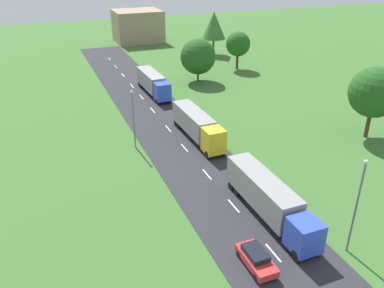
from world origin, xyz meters
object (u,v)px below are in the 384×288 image
object	(u,v)px
lamppost_second	(133,116)
tree_pine	(214,25)
truck_second	(197,125)
tree_birch	(375,92)
truck_third	(153,82)
distant_building	(138,26)
tree_oak	(198,57)
truck_lead	(269,198)
lamppost_lead	(357,203)
tree_maple	(238,44)
car_second	(256,258)

from	to	relation	value
lamppost_second	tree_pine	distance (m)	51.43
truck_second	tree_birch	xyz separation A→B (m)	(21.83, -7.77, 4.26)
tree_pine	truck_third	bearing A→B (deg)	-134.35
truck_third	distant_building	size ratio (longest dim) A/B	0.95
truck_second	tree_oak	xyz separation A→B (m)	(10.12, 24.11, 2.70)
truck_lead	tree_oak	bearing A→B (deg)	76.20
lamppost_lead	tree_maple	distance (m)	56.96
truck_second	tree_oak	world-z (taller)	tree_oak
tree_maple	lamppost_lead	bearing A→B (deg)	-108.14
tree_maple	distant_building	world-z (taller)	distant_building
tree_oak	tree_pine	distance (m)	21.81
truck_second	distant_building	bearing A→B (deg)	82.06
tree_oak	distant_building	world-z (taller)	distant_building
tree_pine	truck_second	bearing A→B (deg)	-117.16
car_second	tree_birch	xyz separation A→B (m)	(26.55, 15.99, 5.56)
distant_building	lamppost_lead	bearing A→B (deg)	-93.49
distant_building	car_second	bearing A→B (deg)	-98.83
tree_birch	tree_pine	xyz separation A→B (m)	(-0.06, 50.21, 0.53)
tree_oak	tree_pine	bearing A→B (deg)	57.55
lamppost_second	distant_building	size ratio (longest dim) A/B	0.63
car_second	lamppost_lead	distance (m)	9.26
car_second	tree_pine	size ratio (longest dim) A/B	0.41
lamppost_second	lamppost_lead	bearing A→B (deg)	-65.35
lamppost_lead	tree_maple	world-z (taller)	lamppost_lead
tree_maple	tree_birch	bearing A→B (deg)	-89.08
truck_lead	car_second	size ratio (longest dim) A/B	3.16
tree_oak	truck_lead	bearing A→B (deg)	-103.80
truck_lead	truck_second	xyz separation A→B (m)	(0.32, 18.38, -0.02)
truck_lead	tree_maple	world-z (taller)	tree_maple
tree_maple	lamppost_second	bearing A→B (deg)	-136.33
truck_lead	lamppost_second	distance (m)	20.95
tree_birch	tree_maple	bearing A→B (deg)	90.92
truck_third	tree_maple	world-z (taller)	tree_maple
car_second	tree_oak	bearing A→B (deg)	72.79
lamppost_lead	distant_building	world-z (taller)	lamppost_lead
truck_second	tree_birch	world-z (taller)	tree_birch
lamppost_lead	tree_oak	size ratio (longest dim) A/B	1.08
lamppost_lead	tree_maple	xyz separation A→B (m)	(17.74, 54.13, 0.36)
truck_lead	lamppost_lead	xyz separation A→B (m)	(3.82, -6.66, 2.76)
lamppost_second	distant_building	bearing A→B (deg)	74.70
tree_birch	distant_building	world-z (taller)	tree_birch
lamppost_second	tree_maple	distance (m)	40.94
truck_lead	lamppost_second	world-z (taller)	lamppost_second
truck_third	lamppost_lead	distance (m)	45.29
truck_second	tree_pine	size ratio (longest dim) A/B	1.23
car_second	tree_oak	distance (m)	50.28
lamppost_lead	truck_third	bearing A→B (deg)	94.61
lamppost_lead	lamppost_second	bearing A→B (deg)	114.65
car_second	tree_birch	size ratio (longest dim) A/B	0.42
truck_second	tree_maple	size ratio (longest dim) A/B	1.57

